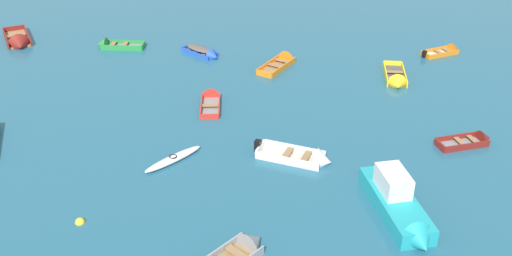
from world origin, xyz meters
The scene contains 13 objects.
rowboat_orange_outer_left centered at (1.27, 29.03, 0.16)m, with size 2.75×3.85×1.11m.
rowboat_maroon_cluster_outer centered at (-18.26, 31.02, 0.21)m, with size 3.54×4.59×1.48m.
motor_launch_turquoise_foreground_center centered at (6.66, 12.54, 0.57)m, with size 2.82×5.82×1.97m.
rowboat_white_back_row_left centered at (2.78, 16.62, 0.20)m, with size 4.06×2.30×1.19m.
rowboat_red_distant_center centered at (-2.94, 23.01, 0.14)m, with size 1.40×3.36×1.01m.
rowboat_blue_midfield_left centered at (-4.32, 29.95, 0.24)m, with size 3.07×2.65×0.97m.
rowboat_green_far_left centered at (-11.37, 31.04, 0.17)m, with size 3.47×1.18×1.05m.
rowboat_yellow_near_right centered at (8.52, 26.22, 0.18)m, with size 1.42×3.91×1.15m.
rowboat_orange_back_row_right centered at (12.90, 31.61, 0.15)m, with size 3.04×2.23×0.93m.
rowboat_maroon_back_row_center centered at (11.55, 19.00, 0.17)m, with size 3.17×1.88×0.93m.
rowboat_grey_midfield_right centered at (0.00, 9.53, 0.19)m, with size 3.37×3.77×1.14m.
kayak_white_cluster_inner centered at (-3.92, 16.21, 0.16)m, with size 2.68×2.93×0.33m.
mooring_buoy_near_foreground centered at (-7.00, 11.19, 0.00)m, with size 0.43×0.43×0.43m, color yellow.
Camera 1 is at (1.84, -7.81, 15.80)m, focal length 40.66 mm.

